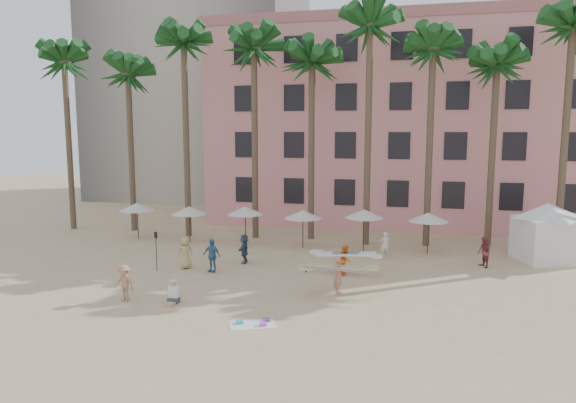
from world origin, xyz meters
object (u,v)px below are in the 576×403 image
(cabana, at_px, (547,227))
(carrier_white, at_px, (346,258))
(carrier_yellow, at_px, (339,273))
(pink_hotel, at_px, (424,127))

(cabana, bearing_deg, carrier_white, -154.19)
(cabana, distance_m, carrier_white, 12.58)
(carrier_yellow, height_order, carrier_white, carrier_yellow)
(carrier_yellow, bearing_deg, pink_hotel, 78.86)
(carrier_yellow, relative_size, carrier_white, 0.98)
(pink_hotel, bearing_deg, carrier_yellow, -101.14)
(pink_hotel, relative_size, carrier_yellow, 11.02)
(pink_hotel, height_order, carrier_yellow, pink_hotel)
(pink_hotel, distance_m, carrier_yellow, 24.15)
(cabana, bearing_deg, carrier_yellow, -141.51)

